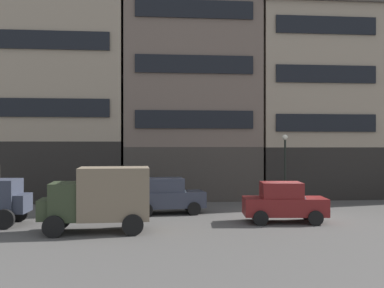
% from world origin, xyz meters
% --- Properties ---
extents(ground_plane, '(120.00, 120.00, 0.00)m').
position_xyz_m(ground_plane, '(0.00, 0.00, 0.00)').
color(ground_plane, '#4C4947').
extents(building_far_left, '(8.74, 6.85, 16.20)m').
position_xyz_m(building_far_left, '(-12.73, 9.49, 8.14)').
color(building_far_left, black).
rests_on(building_far_left, ground_plane).
extents(building_center_left, '(9.11, 6.85, 13.97)m').
position_xyz_m(building_center_left, '(-4.16, 9.49, 7.02)').
color(building_center_left, '#38332D').
rests_on(building_center_left, ground_plane).
extents(building_center_right, '(8.18, 6.85, 13.04)m').
position_xyz_m(building_center_right, '(4.14, 9.49, 6.56)').
color(building_center_right, black).
rests_on(building_center_right, ground_plane).
extents(delivery_truck_near, '(4.40, 2.24, 2.62)m').
position_xyz_m(delivery_truck_near, '(-9.00, -2.76, 1.42)').
color(delivery_truck_near, '#2D3823').
rests_on(delivery_truck_near, ground_plane).
extents(sedan_dark, '(3.84, 2.16, 1.83)m').
position_xyz_m(sedan_dark, '(-0.88, -1.27, 0.91)').
color(sedan_dark, maroon).
rests_on(sedan_dark, ground_plane).
extents(sedan_parked_curb, '(3.83, 2.12, 1.83)m').
position_xyz_m(sedan_parked_curb, '(-6.02, 1.94, 0.91)').
color(sedan_parked_curb, '#333847').
rests_on(sedan_parked_curb, ground_plane).
extents(streetlamp_curbside, '(0.32, 0.32, 4.12)m').
position_xyz_m(streetlamp_curbside, '(1.02, 4.74, 2.67)').
color(streetlamp_curbside, black).
rests_on(streetlamp_curbside, ground_plane).
extents(fire_hydrant_curbside, '(0.24, 0.24, 0.83)m').
position_xyz_m(fire_hydrant_curbside, '(-14.76, 4.94, 0.43)').
color(fire_hydrant_curbside, maroon).
rests_on(fire_hydrant_curbside, ground_plane).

